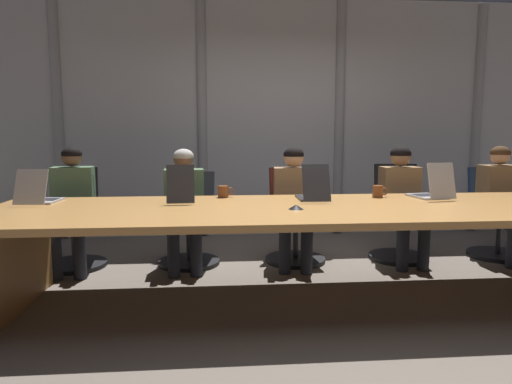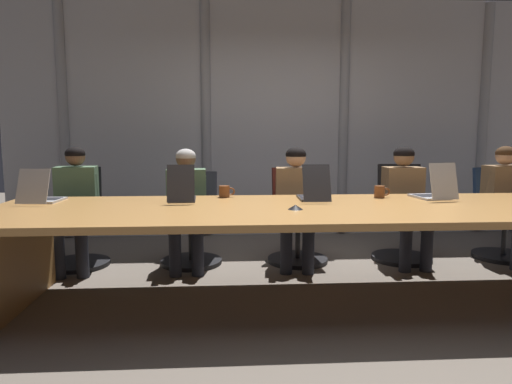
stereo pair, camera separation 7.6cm
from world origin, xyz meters
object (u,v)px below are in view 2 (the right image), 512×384
Objects in this scene: coffee_mug_near at (380,192)px; conference_mic_left_side at (295,207)px; laptop_left_mid at (182,194)px; person_center at (296,199)px; person_left_mid at (186,201)px; office_chair_center at (297,227)px; office_chair_left_end at (78,229)px; person_left_end at (75,202)px; laptop_center at (313,193)px; coffee_mug_far at (225,191)px; office_chair_right_mid at (401,225)px; person_right_end at (509,197)px; laptop_right_mid at (434,192)px; person_right_mid at (406,198)px; laptop_left_end at (42,196)px; office_chair_right_end at (502,225)px; office_chair_left_mid at (192,229)px.

conference_mic_left_side is at bearing -145.44° from coffee_mug_near.
person_center reaches higher than laptop_left_mid.
office_chair_center is at bearing 94.89° from person_left_mid.
laptop_left_mid is 0.44× the size of office_chair_center.
office_chair_left_end is 0.82× the size of person_left_end.
coffee_mug_near is at bearing -77.52° from laptop_center.
person_left_mid is 8.22× the size of coffee_mug_far.
person_center is at bearing 5.05° from laptop_center.
office_chair_right_mid is 1.07m from person_right_end.
person_center is 2.13m from person_right_end.
office_chair_center is at bearing 132.24° from coffee_mug_near.
conference_mic_left_side is at bearing 102.25° from laptop_right_mid.
office_chair_right_mid is at bearing 43.95° from conference_mic_left_side.
person_right_mid is at bearing -95.18° from person_right_end.
laptop_left_mid is at bearing 82.18° from laptop_right_mid.
office_chair_left_end is at bearing -97.25° from person_right_end.
person_left_mid reaches higher than laptop_left_end.
person_left_end is 2.20m from conference_mic_left_side.
office_chair_right_end is 2.68m from conference_mic_left_side.
laptop_center is at bearing -74.04° from office_chair_right_end.
office_chair_center is 0.81× the size of person_center.
laptop_center is at bearing 56.32° from person_left_mid.
coffee_mug_far is at bearing -77.42° from person_right_mid.
office_chair_left_mid is at bearing -94.47° from office_chair_right_end.
laptop_left_mid is at bearing 90.38° from laptop_center.
office_chair_right_mid is (3.25, 0.78, -0.43)m from laptop_left_end.
office_chair_left_mid is at bearing -82.62° from office_chair_right_mid.
laptop_right_mid reaches higher than office_chair_right_mid.
laptop_right_mid is 3.12× the size of coffee_mug_near.
office_chair_left_end is (0.01, 0.78, -0.44)m from laptop_left_end.
coffee_mug_far is at bearing -77.65° from laptop_left_end.
office_chair_left_end is at bearing 158.75° from coffee_mug_far.
office_chair_center is 2.14m from person_left_end.
office_chair_right_mid reaches higher than office_chair_right_end.
conference_mic_left_side is (-0.21, -0.44, -0.04)m from laptop_center.
office_chair_right_end is at bearing 84.76° from office_chair_center.
laptop_left_end is 0.37× the size of person_left_end.
laptop_left_end is 0.94× the size of laptop_center.
laptop_right_mid is 0.37× the size of person_center.
office_chair_left_end is 4.27m from person_right_end.
office_chair_left_mid is 3.19m from office_chair_right_end.
coffee_mug_near is 1.24× the size of conference_mic_left_side.
office_chair_right_end is 3.24m from person_left_mid.
office_chair_right_end is at bearing -78.58° from laptop_left_mid.
coffee_mug_far is (0.33, -0.56, 0.45)m from office_chair_left_mid.
person_left_end is 10.49× the size of conference_mic_left_side.
person_right_mid reaches higher than conference_mic_left_side.
person_left_mid is 1.78m from coffee_mug_near.
coffee_mug_far is (0.34, 0.22, -0.01)m from laptop_left_mid.
coffee_mug_near is (-0.44, -0.52, 0.13)m from person_right_mid.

